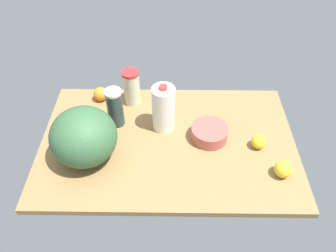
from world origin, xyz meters
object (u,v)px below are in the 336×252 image
mixing_bowl (209,133)px  lemon_near_front (259,142)px  watermelon (84,137)px  tumbler_cup (132,87)px  shaker_bottle (115,108)px  lemon_loose (283,169)px  milk_jug (164,108)px  orange_far_back (101,94)px  lemon_by_jug (166,94)px

mixing_bowl → lemon_near_front: (-22.23, 5.41, 0.09)cm
watermelon → tumbler_cup: (-16.90, -37.29, -2.86)cm
shaker_bottle → lemon_loose: (-74.72, 30.75, -6.46)cm
milk_jug → tumbler_cup: 24.79cm
milk_jug → tumbler_cup: bearing=-47.0°
watermelon → tumbler_cup: size_ratio=1.48×
tumbler_cup → orange_far_back: (17.06, -1.68, -6.08)cm
lemon_loose → mixing_bowl: bearing=-35.6°
orange_far_back → milk_jug: bearing=149.8°
lemon_by_jug → lemon_loose: bearing=135.7°
orange_far_back → lemon_loose: (-85.36, 48.50, 0.08)cm
milk_jug → lemon_loose: milk_jug is taller
milk_jug → tumbler_cup: size_ratio=1.30×
orange_far_back → mixing_bowl: bearing=153.9°
shaker_bottle → lemon_near_front: size_ratio=3.06×
watermelon → shaker_bottle: bearing=-116.3°
shaker_bottle → orange_far_back: shaker_bottle is taller
tumbler_cup → lemon_loose: size_ratio=2.57×
orange_far_back → lemon_by_jug: bearing=-178.4°
tumbler_cup → lemon_by_jug: (-17.59, -2.63, -6.25)cm
mixing_bowl → tumbler_cup: size_ratio=0.89×
mixing_bowl → milk_jug: bearing=-19.0°
orange_far_back → lemon_loose: bearing=150.4°
tumbler_cup → lemon_near_front: (-60.83, 30.98, -6.44)cm
milk_jug → orange_far_back: milk_jug is taller
shaker_bottle → watermelon: size_ratio=0.71×
mixing_bowl → lemon_by_jug: (21.02, -28.20, 0.28)cm
watermelon → lemon_by_jug: 53.54cm
watermelon → lemon_loose: watermelon is taller
shaker_bottle → tumbler_cup: shaker_bottle is taller
mixing_bowl → lemon_loose: lemon_loose is taller
shaker_bottle → lemon_loose: size_ratio=2.70×
tumbler_cup → mixing_bowl: bearing=146.5°
lemon_by_jug → orange_far_back: bearing=1.6°
mixing_bowl → milk_jug: 24.57cm
lemon_loose → orange_far_back: bearing=-29.6°
watermelon → tumbler_cup: bearing=-114.4°
lemon_near_front → lemon_by_jug: bearing=-37.9°
watermelon → lemon_near_front: bearing=-175.4°
mixing_bowl → lemon_loose: 36.52cm
lemon_near_front → milk_jug: bearing=-16.4°
lemon_by_jug → milk_jug: bearing=88.0°
shaker_bottle → tumbler_cup: (-6.43, -16.07, -0.47)cm
mixing_bowl → orange_far_back: (55.67, -27.25, 0.45)cm
mixing_bowl → tumbler_cup: tumbler_cup is taller
tumbler_cup → orange_far_back: 18.19cm
lemon_loose → lemon_near_front: bearing=-64.8°
watermelon → lemon_by_jug: watermelon is taller
shaker_bottle → orange_far_back: (10.64, -17.75, -6.54)cm
watermelon → lemon_near_front: watermelon is taller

